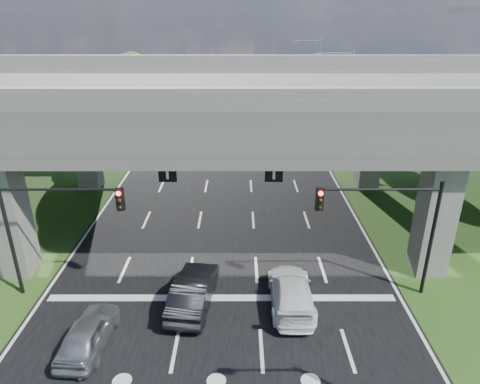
{
  "coord_description": "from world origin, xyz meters",
  "views": [
    {
      "loc": [
        0.9,
        -13.76,
        13.05
      ],
      "look_at": [
        0.91,
        8.75,
        3.45
      ],
      "focal_mm": 32.0,
      "sensor_mm": 36.0,
      "label": 1
    }
  ],
  "objects_px": {
    "signal_right": "(389,218)",
    "car_dark": "(193,291)",
    "signal_left": "(51,218)",
    "car_silver": "(88,333)",
    "streetlight_beyond": "(315,74)",
    "streetlight_far": "(344,99)",
    "car_white": "(291,292)"
  },
  "relations": [
    {
      "from": "signal_right",
      "to": "car_dark",
      "type": "distance_m",
      "value": 9.78
    },
    {
      "from": "signal_left",
      "to": "car_silver",
      "type": "height_order",
      "value": "signal_left"
    },
    {
      "from": "streetlight_beyond",
      "to": "car_dark",
      "type": "bearing_deg",
      "value": -107.13
    },
    {
      "from": "car_silver",
      "to": "signal_left",
      "type": "bearing_deg",
      "value": -52.94
    },
    {
      "from": "streetlight_far",
      "to": "car_white",
      "type": "height_order",
      "value": "streetlight_far"
    },
    {
      "from": "signal_right",
      "to": "car_silver",
      "type": "height_order",
      "value": "signal_right"
    },
    {
      "from": "signal_right",
      "to": "car_silver",
      "type": "relative_size",
      "value": 1.49
    },
    {
      "from": "streetlight_far",
      "to": "signal_right",
      "type": "bearing_deg",
      "value": -96.47
    },
    {
      "from": "signal_left",
      "to": "car_dark",
      "type": "height_order",
      "value": "signal_left"
    },
    {
      "from": "signal_right",
      "to": "signal_left",
      "type": "height_order",
      "value": "same"
    },
    {
      "from": "streetlight_beyond",
      "to": "car_silver",
      "type": "distance_m",
      "value": 42.98
    },
    {
      "from": "car_silver",
      "to": "signal_right",
      "type": "bearing_deg",
      "value": -160.49
    },
    {
      "from": "streetlight_far",
      "to": "car_dark",
      "type": "distance_m",
      "value": 24.42
    },
    {
      "from": "signal_right",
      "to": "streetlight_far",
      "type": "bearing_deg",
      "value": 83.53
    },
    {
      "from": "car_dark",
      "to": "streetlight_beyond",
      "type": "bearing_deg",
      "value": -100.5
    },
    {
      "from": "signal_left",
      "to": "car_silver",
      "type": "relative_size",
      "value": 1.49
    },
    {
      "from": "signal_left",
      "to": "car_white",
      "type": "height_order",
      "value": "signal_left"
    },
    {
      "from": "signal_left",
      "to": "car_silver",
      "type": "bearing_deg",
      "value": -56.8
    },
    {
      "from": "streetlight_beyond",
      "to": "car_dark",
      "type": "xyz_separation_m",
      "value": [
        -11.4,
        -37.0,
        -5.03
      ]
    },
    {
      "from": "streetlight_far",
      "to": "car_white",
      "type": "bearing_deg",
      "value": -107.87
    },
    {
      "from": "streetlight_beyond",
      "to": "car_white",
      "type": "distance_m",
      "value": 37.96
    },
    {
      "from": "streetlight_beyond",
      "to": "car_dark",
      "type": "height_order",
      "value": "streetlight_beyond"
    },
    {
      "from": "car_silver",
      "to": "car_white",
      "type": "height_order",
      "value": "car_white"
    },
    {
      "from": "signal_left",
      "to": "car_dark",
      "type": "bearing_deg",
      "value": -8.23
    },
    {
      "from": "car_dark",
      "to": "signal_right",
      "type": "bearing_deg",
      "value": -167.47
    },
    {
      "from": "streetlight_far",
      "to": "streetlight_beyond",
      "type": "bearing_deg",
      "value": 90.0
    },
    {
      "from": "car_white",
      "to": "signal_right",
      "type": "bearing_deg",
      "value": -167.96
    },
    {
      "from": "signal_right",
      "to": "streetlight_far",
      "type": "height_order",
      "value": "streetlight_far"
    },
    {
      "from": "signal_right",
      "to": "car_white",
      "type": "distance_m",
      "value": 5.74
    },
    {
      "from": "car_silver",
      "to": "streetlight_beyond",
      "type": "bearing_deg",
      "value": -107.44
    },
    {
      "from": "signal_left",
      "to": "streetlight_far",
      "type": "relative_size",
      "value": 0.6
    },
    {
      "from": "signal_right",
      "to": "signal_left",
      "type": "distance_m",
      "value": 15.65
    }
  ]
}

